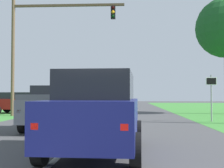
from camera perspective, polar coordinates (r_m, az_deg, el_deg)
The scene contains 6 objects.
ground_plane at distance 13.11m, azimuth -4.39°, elevation -8.47°, with size 120.00×120.00×0.00m, color #424244.
red_suv_near at distance 7.92m, azimuth -2.66°, elevation -5.01°, with size 2.37×4.77×2.04m.
pickup_truck_lead at distance 13.62m, azimuth -9.94°, elevation -4.11°, with size 2.26×5.29×1.85m.
traffic_light at distance 22.63m, azimuth -12.95°, elevation 8.36°, with size 8.01×0.40×8.39m.
keep_moving_sign at distance 18.01m, azimuth 17.82°, elevation -1.36°, with size 0.60×0.09×2.59m.
crossing_suv_far at distance 26.04m, azimuth -16.71°, elevation -3.21°, with size 4.76×2.25×1.68m.
Camera 1 is at (1.64, -2.23, 1.47)m, focal length 49.68 mm.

